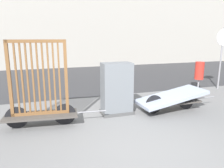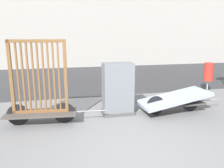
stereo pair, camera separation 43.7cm
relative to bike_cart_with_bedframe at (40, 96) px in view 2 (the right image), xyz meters
name	(u,v)px [view 2 (the right image)]	position (x,y,z in m)	size (l,w,h in m)	color
ground_plane	(133,151)	(1.72, -1.70, -0.69)	(60.00, 60.00, 0.00)	slate
road_strip	(86,77)	(1.72, 5.77, -0.69)	(56.00, 7.37, 0.01)	#38383A
bike_cart_with_bedframe	(40,96)	(0.00, 0.00, 0.00)	(2.36, 0.77, 1.99)	#4C4742
bike_cart_with_mattress	(174,100)	(3.45, 0.00, -0.32)	(2.47, 0.93, 0.61)	#4C4742
utility_cabinet	(118,90)	(1.94, 0.29, -0.04)	(0.85, 0.52, 1.39)	#4C4C4C
trash_bin	(209,72)	(5.77, 1.74, 0.07)	(0.33, 0.33, 1.11)	gray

